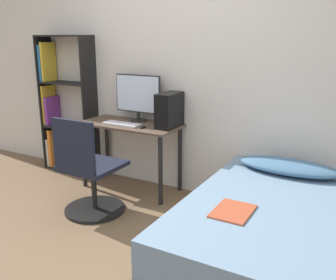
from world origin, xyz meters
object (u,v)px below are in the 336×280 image
at_px(bookshelf, 61,107).
at_px(keyboard, 122,124).
at_px(office_chair, 89,178).
at_px(pc_tower, 169,110).
at_px(bed, 265,232).
at_px(monitor, 138,96).

xyz_separation_m(bookshelf, keyboard, (1.07, -0.23, -0.05)).
height_order(office_chair, pc_tower, pc_tower).
xyz_separation_m(bed, keyboard, (-1.67, 0.57, 0.50)).
distance_m(bookshelf, bed, 2.91).
xyz_separation_m(bookshelf, office_chair, (1.11, -0.81, -0.43)).
bearing_deg(bookshelf, office_chair, -36.23).
relative_size(bed, keyboard, 4.55).
bearing_deg(bed, bookshelf, 163.78).
bearing_deg(keyboard, office_chair, -85.97).
bearing_deg(keyboard, monitor, 82.38).
distance_m(office_chair, monitor, 1.06).
bearing_deg(pc_tower, bed, -31.44).
height_order(bed, keyboard, keyboard).
relative_size(bed, monitor, 3.39).
height_order(bookshelf, monitor, bookshelf).
xyz_separation_m(bed, pc_tower, (-1.21, 0.74, 0.66)).
bearing_deg(bed, office_chair, -179.44).
bearing_deg(monitor, bed, -26.64).
height_order(bed, monitor, monitor).
distance_m(bed, keyboard, 1.84).
height_order(keyboard, pc_tower, pc_tower).
distance_m(bookshelf, keyboard, 1.09).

